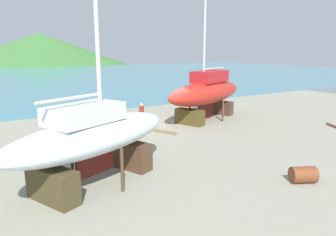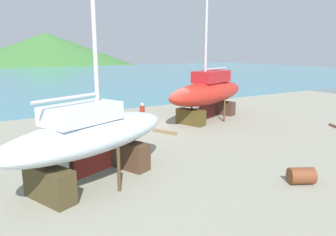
# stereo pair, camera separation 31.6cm
# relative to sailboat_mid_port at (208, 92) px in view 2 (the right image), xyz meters

# --- Properties ---
(ground_plane) EXTENTS (47.79, 47.79, 0.00)m
(ground_plane) POSITION_rel_sailboat_mid_port_xyz_m (-3.78, -5.42, -1.90)
(ground_plane) COLOR gray
(sea_water) EXTENTS (142.02, 68.11, 0.01)m
(sea_water) POSITION_rel_sailboat_mid_port_xyz_m (-3.78, 40.58, -1.90)
(sea_water) COLOR teal
(sea_water) RESTS_ON ground
(headland_hill) EXTENTS (131.35, 131.35, 24.00)m
(headland_hill) POSITION_rel_sailboat_mid_port_xyz_m (14.86, 138.50, -1.90)
(headland_hill) COLOR #3D7435
(headland_hill) RESTS_ON ground
(sailboat_mid_port) EXTENTS (8.71, 5.35, 13.07)m
(sailboat_mid_port) POSITION_rel_sailboat_mid_port_xyz_m (0.00, 0.00, 0.00)
(sailboat_mid_port) COLOR #4D3F1A
(sailboat_mid_port) RESTS_ON ground
(sailboat_far_slipway) EXTENTS (7.63, 5.07, 12.09)m
(sailboat_far_slipway) POSITION_rel_sailboat_mid_port_xyz_m (-10.33, -6.52, -0.13)
(sailboat_far_slipway) COLOR #4B3221
(sailboat_far_slipway) RESTS_ON ground
(worker) EXTENTS (0.45, 0.50, 1.69)m
(worker) POSITION_rel_sailboat_mid_port_xyz_m (-5.40, -0.63, -1.02)
(worker) COLOR #2B734F
(worker) RESTS_ON ground
(barrel_ochre) EXTENTS (1.08, 0.95, 0.61)m
(barrel_ochre) POSITION_rel_sailboat_mid_port_xyz_m (-3.86, -10.55, -1.59)
(barrel_ochre) COLOR brown
(barrel_ochre) RESTS_ON ground
(timber_short_cross) EXTENTS (1.64, 2.34, 0.15)m
(timber_short_cross) POSITION_rel_sailboat_mid_port_xyz_m (-9.42, 0.66, -1.82)
(timber_short_cross) COLOR brown
(timber_short_cross) RESTS_ON ground
(timber_plank_near) EXTENTS (0.86, 1.53, 0.16)m
(timber_plank_near) POSITION_rel_sailboat_mid_port_xyz_m (-4.54, -1.85, -1.82)
(timber_plank_near) COLOR olive
(timber_plank_near) RESTS_ON ground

